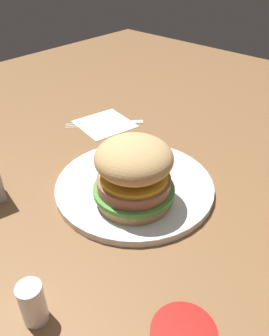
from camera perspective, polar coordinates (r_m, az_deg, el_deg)
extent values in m
plane|color=brown|center=(0.56, 2.59, -4.34)|extent=(1.60, 1.60, 0.00)
cylinder|color=silver|center=(0.57, 0.00, -2.98)|extent=(0.26, 0.26, 0.01)
cylinder|color=tan|center=(0.53, -0.24, -4.52)|extent=(0.11, 0.11, 0.02)
cylinder|color=#4C9338|center=(0.52, -0.24, -3.47)|extent=(0.12, 0.12, 0.01)
cylinder|color=#8E5B47|center=(0.51, -0.25, -2.37)|extent=(0.11, 0.11, 0.02)
cylinder|color=yellow|center=(0.50, -0.25, -1.27)|extent=(0.10, 0.10, 0.01)
ellipsoid|color=tan|center=(0.48, -0.26, 1.72)|extent=(0.11, 0.11, 0.06)
cylinder|color=#E5B251|center=(0.60, 2.41, 0.30)|extent=(0.03, 0.06, 0.01)
cylinder|color=gold|center=(0.61, -0.54, 1.40)|extent=(0.01, 0.06, 0.01)
cylinder|color=gold|center=(0.59, 1.59, 0.04)|extent=(0.01, 0.05, 0.01)
cylinder|color=#E5B251|center=(0.61, 2.57, 1.24)|extent=(0.08, 0.02, 0.01)
cylinder|color=gold|center=(0.60, -0.24, 1.22)|extent=(0.02, 0.06, 0.01)
cylinder|color=gold|center=(0.61, 2.08, 1.22)|extent=(0.06, 0.02, 0.01)
cube|color=white|center=(0.77, -5.01, 7.41)|extent=(0.13, 0.13, 0.00)
cube|color=silver|center=(0.77, -2.65, 7.73)|extent=(0.08, 0.09, 0.00)
cube|color=silver|center=(0.77, -8.10, 7.35)|extent=(0.04, 0.04, 0.00)
cylinder|color=silver|center=(0.78, -10.45, 7.44)|extent=(0.02, 0.02, 0.00)
cylinder|color=silver|center=(0.77, -10.47, 7.17)|extent=(0.02, 0.02, 0.00)
cylinder|color=silver|center=(0.76, -10.48, 6.89)|extent=(0.02, 0.02, 0.00)
cylinder|color=white|center=(0.41, -16.67, -20.85)|extent=(0.03, 0.03, 0.06)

